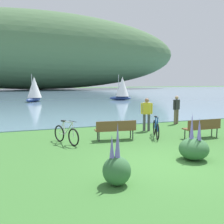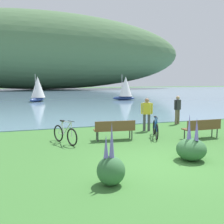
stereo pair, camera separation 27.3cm
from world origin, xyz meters
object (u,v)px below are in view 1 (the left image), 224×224
object	(u,v)px
bicycle_beside_path	(66,134)
person_at_shoreline	(176,108)
sailboat_nearest_to_shore	(34,89)
sailboat_mid_bay	(122,88)
park_bench_further_along	(202,127)
person_on_the_grass	(147,112)
bicycle_leaning_near_bench	(156,129)
park_bench_near_camera	(116,128)

from	to	relation	value
bicycle_beside_path	person_at_shoreline	xyz separation A→B (m)	(7.18, 2.77, 0.58)
sailboat_nearest_to_shore	sailboat_mid_bay	world-z (taller)	sailboat_mid_bay
park_bench_further_along	sailboat_nearest_to_shore	bearing A→B (deg)	103.88
sailboat_nearest_to_shore	sailboat_mid_bay	size ratio (longest dim) A/B	0.99
person_on_the_grass	sailboat_nearest_to_shore	bearing A→B (deg)	101.43
park_bench_further_along	bicycle_leaning_near_bench	xyz separation A→B (m)	(-1.87, 0.92, -0.12)
park_bench_near_camera	person_at_shoreline	world-z (taller)	person_at_shoreline
park_bench_further_along	bicycle_leaning_near_bench	size ratio (longest dim) A/B	1.08
park_bench_near_camera	sailboat_mid_bay	size ratio (longest dim) A/B	0.54
bicycle_leaning_near_bench	sailboat_mid_bay	world-z (taller)	sailboat_mid_bay
bicycle_leaning_near_bench	bicycle_beside_path	world-z (taller)	same
park_bench_further_along	person_at_shoreline	size ratio (longest dim) A/B	1.06
person_at_shoreline	sailboat_mid_bay	bearing A→B (deg)	77.60
park_bench_near_camera	sailboat_nearest_to_shore	distance (m)	23.18
park_bench_near_camera	sailboat_nearest_to_shore	xyz separation A→B (m)	(-2.09, 23.06, 1.12)
person_at_shoreline	sailboat_nearest_to_shore	distance (m)	21.44
bicycle_leaning_near_bench	sailboat_nearest_to_shore	xyz separation A→B (m)	(-4.07, 23.12, 1.24)
sailboat_nearest_to_shore	person_at_shoreline	bearing A→B (deg)	-70.64
bicycle_leaning_near_bench	person_on_the_grass	bearing A→B (deg)	78.95
bicycle_leaning_near_bench	sailboat_mid_bay	xyz separation A→B (m)	(7.22, 21.96, 1.26)
bicycle_leaning_near_bench	person_on_the_grass	world-z (taller)	person_on_the_grass
park_bench_further_along	person_on_the_grass	xyz separation A→B (m)	(-1.57, 2.44, 0.46)
bicycle_leaning_near_bench	person_on_the_grass	distance (m)	1.65
park_bench_near_camera	bicycle_leaning_near_bench	xyz separation A→B (m)	(1.98, -0.06, -0.12)
bicycle_beside_path	park_bench_near_camera	bearing A→B (deg)	-1.81
person_at_shoreline	sailboat_mid_bay	xyz separation A→B (m)	(4.19, 19.06, 0.68)
park_bench_near_camera	person_on_the_grass	size ratio (longest dim) A/B	1.08
park_bench_near_camera	person_at_shoreline	bearing A→B (deg)	29.55
park_bench_further_along	person_at_shoreline	bearing A→B (deg)	73.11
park_bench_near_camera	sailboat_mid_bay	distance (m)	23.78
park_bench_near_camera	bicycle_beside_path	distance (m)	2.17
park_bench_further_along	sailboat_nearest_to_shore	xyz separation A→B (m)	(-5.94, 24.04, 1.12)
person_on_the_grass	person_at_shoreline	bearing A→B (deg)	26.83
park_bench_further_along	sailboat_nearest_to_shore	size ratio (longest dim) A/B	0.53
park_bench_near_camera	person_at_shoreline	xyz separation A→B (m)	(5.01, 2.84, 0.46)
sailboat_nearest_to_shore	park_bench_further_along	bearing A→B (deg)	-76.12
park_bench_near_camera	bicycle_leaning_near_bench	size ratio (longest dim) A/B	1.10
sailboat_mid_bay	person_at_shoreline	bearing A→B (deg)	-102.40
sailboat_mid_bay	park_bench_near_camera	bearing A→B (deg)	-112.80
sailboat_mid_bay	bicycle_beside_path	bearing A→B (deg)	-117.52
park_bench_near_camera	person_on_the_grass	xyz separation A→B (m)	(2.28, 1.46, 0.46)
bicycle_beside_path	park_bench_further_along	bearing A→B (deg)	-9.92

